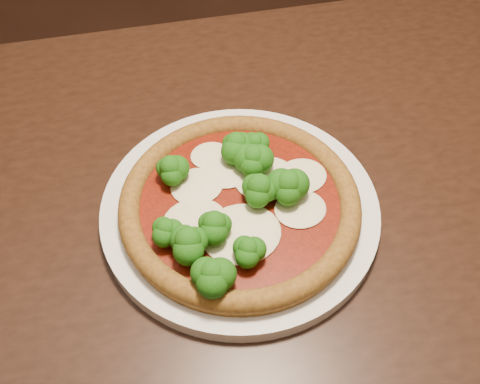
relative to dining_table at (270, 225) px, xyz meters
name	(u,v)px	position (x,y,z in m)	size (l,w,h in m)	color
floor	(205,317)	(-0.05, 0.21, -0.65)	(4.00, 4.00, 0.00)	black
dining_table	(270,225)	(0.00, 0.00, 0.00)	(1.39, 0.95, 0.75)	black
plate	(240,208)	(-0.06, -0.03, 0.11)	(0.32, 0.32, 0.02)	silver
pizza	(238,202)	(-0.07, -0.04, 0.14)	(0.28, 0.28, 0.06)	brown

